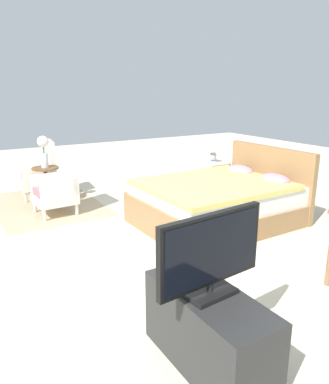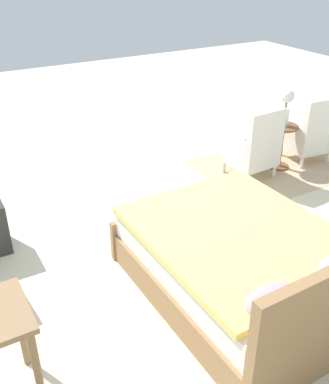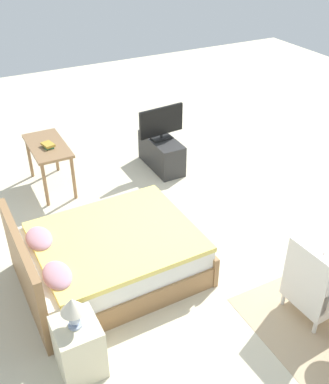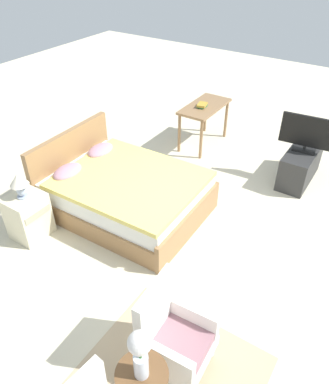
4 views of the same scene
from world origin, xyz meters
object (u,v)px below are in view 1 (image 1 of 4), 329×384
at_px(bed, 220,202).
at_px(tv_flatscreen, 211,254).
at_px(flower_vase, 43,148).
at_px(tv_stand, 208,330).
at_px(side_table, 46,181).
at_px(table_lamp, 213,149).
at_px(armchair_by_window_left, 41,174).
at_px(armchair_by_window_right, 58,188).
at_px(nightstand, 212,180).

bearing_deg(bed, tv_flatscreen, -40.62).
height_order(flower_vase, tv_flatscreen, flower_vase).
relative_size(tv_stand, tv_flatscreen, 1.22).
distance_m(side_table, table_lamp, 2.67).
xyz_separation_m(armchair_by_window_left, armchair_by_window_right, (0.99, 0.00, 0.00)).
height_order(armchair_by_window_left, flower_vase, flower_vase).
relative_size(armchair_by_window_left, nightstand, 1.56).
relative_size(table_lamp, tv_flatscreen, 0.42).
height_order(armchair_by_window_left, nightstand, armchair_by_window_left).
relative_size(armchair_by_window_left, armchair_by_window_right, 1.00).
distance_m(armchair_by_window_right, tv_stand, 3.58).
relative_size(flower_vase, tv_flatscreen, 0.61).
distance_m(bed, armchair_by_window_left, 3.04).
height_order(armchair_by_window_right, tv_flatscreen, tv_flatscreen).
distance_m(armchair_by_window_right, nightstand, 2.46).
bearing_deg(tv_stand, side_table, -179.95).
xyz_separation_m(armchair_by_window_left, side_table, (0.49, -0.04, -0.01)).
distance_m(bed, side_table, 2.68).
height_order(table_lamp, tv_flatscreen, tv_flatscreen).
xyz_separation_m(armchair_by_window_right, table_lamp, (0.47, 2.41, 0.42)).
distance_m(armchair_by_window_right, side_table, 0.50).
bearing_deg(nightstand, tv_stand, -38.31).
xyz_separation_m(side_table, table_lamp, (0.97, 2.46, 0.43)).
bearing_deg(flower_vase, nightstand, 68.50).
relative_size(armchair_by_window_right, nightstand, 1.56).
bearing_deg(armchair_by_window_right, tv_flatscreen, -0.62).
height_order(armchair_by_window_left, table_lamp, armchair_by_window_left).
bearing_deg(table_lamp, armchair_by_window_right, -101.06).
bearing_deg(table_lamp, armchair_by_window_left, -121.15).
bearing_deg(armchair_by_window_right, table_lamp, 78.94).
bearing_deg(tv_stand, tv_flatscreen, 5.16).
bearing_deg(tv_stand, table_lamp, 141.68).
bearing_deg(tv_stand, armchair_by_window_right, 179.37).
height_order(armchair_by_window_right, tv_stand, armchair_by_window_right).
bearing_deg(bed, armchair_by_window_left, -145.34).
distance_m(armchair_by_window_left, tv_flatscreen, 4.58).
xyz_separation_m(bed, table_lamp, (-1.04, 0.68, 0.51)).
relative_size(nightstand, table_lamp, 1.79).
distance_m(flower_vase, table_lamp, 2.64).
bearing_deg(tv_flatscreen, nightstand, 141.71).
bearing_deg(armchair_by_window_right, side_table, -175.08).
relative_size(bed, armchair_by_window_left, 2.21).
height_order(bed, flower_vase, flower_vase).
bearing_deg(tv_flatscreen, armchair_by_window_left, 179.51).
height_order(armchair_by_window_left, tv_flatscreen, tv_flatscreen).
distance_m(nightstand, table_lamp, 0.51).
height_order(nightstand, tv_flatscreen, tv_flatscreen).
xyz_separation_m(armchair_by_window_left, flower_vase, (0.49, -0.04, 0.50)).
distance_m(side_table, flower_vase, 0.51).
distance_m(flower_vase, nightstand, 2.70).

